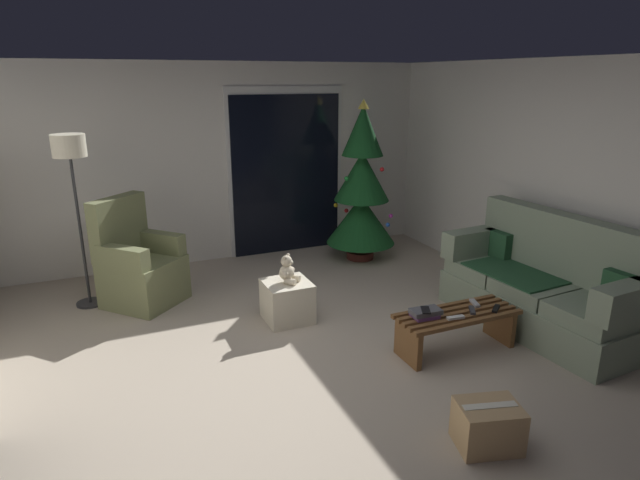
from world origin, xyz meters
name	(u,v)px	position (x,y,z in m)	size (l,w,h in m)	color
ground_plane	(310,365)	(0.00, 0.00, 0.00)	(7.00, 7.00, 0.00)	#B2A38E
wall_back	(217,164)	(0.00, 3.06, 1.25)	(5.72, 0.12, 2.50)	silver
wall_right	(579,191)	(2.86, 0.00, 1.25)	(0.12, 6.00, 2.50)	silver
patio_door_frame	(286,171)	(0.91, 2.99, 1.10)	(1.60, 0.02, 2.20)	silver
patio_door_glass	(287,175)	(0.91, 2.97, 1.05)	(1.50, 0.02, 2.10)	black
couch	(543,287)	(2.32, -0.21, 0.40)	(0.90, 1.98, 1.08)	gray
coffee_table	(456,325)	(1.27, -0.28, 0.25)	(1.10, 0.40, 0.36)	brown
remote_graphite	(472,310)	(1.40, -0.31, 0.38)	(0.04, 0.16, 0.02)	#333338
remote_black	(496,309)	(1.61, -0.37, 0.38)	(0.04, 0.16, 0.02)	black
remote_white	(456,318)	(1.18, -0.38, 0.38)	(0.04, 0.16, 0.02)	silver
remote_silver	(475,303)	(1.52, -0.20, 0.38)	(0.04, 0.16, 0.02)	#ADADB2
book_stack	(425,313)	(0.96, -0.25, 0.40)	(0.27, 0.18, 0.07)	#6B3D7A
cell_phone	(426,310)	(0.94, -0.27, 0.44)	(0.07, 0.14, 0.01)	black
christmas_tree	(362,191)	(1.66, 2.26, 0.91)	(0.89, 0.89, 2.06)	#4C1E19
armchair	(139,267)	(-1.15, 1.93, 0.40)	(0.97, 0.97, 1.13)	olive
floor_lamp	(71,163)	(-1.66, 2.08, 1.51)	(0.32, 0.32, 1.78)	#2D2D30
ottoman	(287,301)	(0.13, 0.89, 0.20)	(0.44, 0.44, 0.40)	beige
teddy_bear_cream	(288,271)	(0.14, 0.88, 0.52)	(0.21, 0.21, 0.29)	beige
cardboard_box_taped_mid_floor	(488,426)	(0.67, -1.40, 0.15)	(0.47, 0.40, 0.30)	tan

